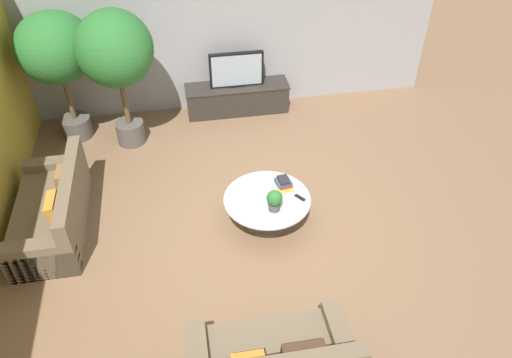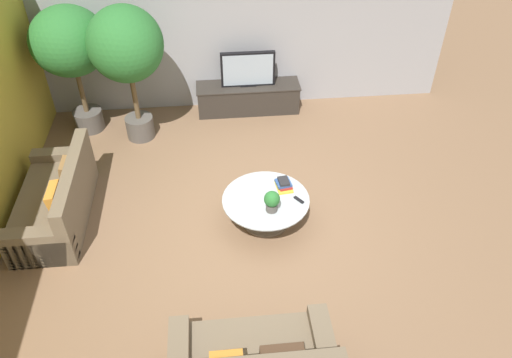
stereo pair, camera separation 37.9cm
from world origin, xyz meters
The scene contains 11 objects.
ground_plane centered at (0.00, 0.00, 0.00)m, with size 24.00×24.00×0.00m, color brown.
back_wall_stone centered at (0.00, 3.26, 1.50)m, with size 7.40×0.12×3.00m, color #939399.
media_console centered at (0.22, 2.94, 0.26)m, with size 1.80×0.50×0.51m.
television centered at (0.22, 2.94, 0.81)m, with size 0.92×0.13×0.61m.
coffee_table centered at (0.21, 0.10, 0.29)m, with size 1.15×1.15×0.41m.
couch_by_wall centered at (-2.57, 0.46, 0.28)m, with size 0.84×1.81×0.84m.
potted_palm_tall centered at (-2.51, 2.63, 1.50)m, with size 1.16×1.16×2.11m.
potted_palm_corner centered at (-1.62, 2.31, 1.56)m, with size 1.12×1.12×2.21m.
potted_plant_tabletop centered at (0.26, -0.12, 0.57)m, with size 0.21×0.21×0.30m.
book_stack centered at (0.48, 0.31, 0.46)m, with size 0.23×0.30×0.13m.
remote_black centered at (0.64, 0.03, 0.42)m, with size 0.04×0.16×0.02m, color black.
Camera 1 is at (-0.77, -4.65, 4.82)m, focal length 35.00 mm.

